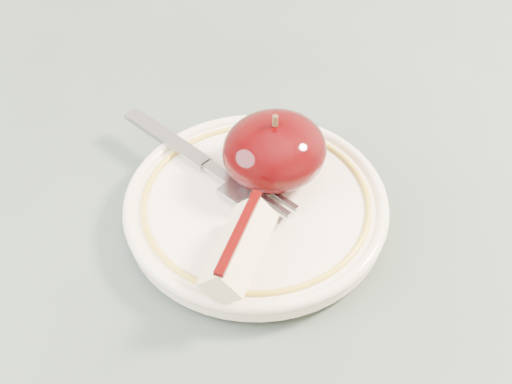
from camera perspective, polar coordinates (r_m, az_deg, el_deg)
table at (r=0.58m, az=-3.50°, el=-6.84°), size 0.90×0.90×0.75m
plate at (r=0.49m, az=0.00°, el=-1.12°), size 0.18×0.18×0.02m
apple_half at (r=0.49m, az=1.48°, el=3.35°), size 0.07×0.07×0.05m
apple_wedge at (r=0.44m, az=-1.34°, el=-4.52°), size 0.07×0.06×0.03m
fork at (r=0.51m, az=-3.93°, el=2.16°), size 0.04×0.16×0.00m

